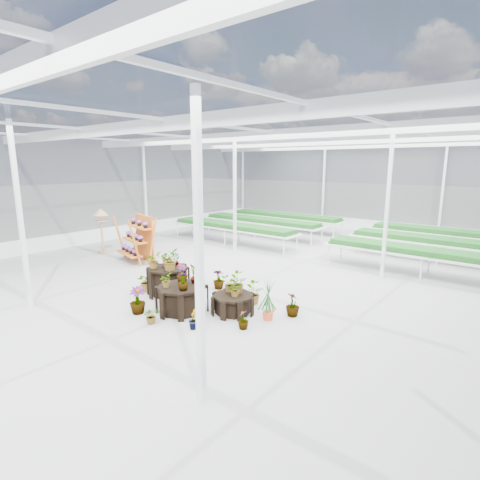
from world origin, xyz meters
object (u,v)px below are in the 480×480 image
Objects in this scene: plinth_mid at (182,299)px; plinth_low at (233,304)px; shelf_rack at (136,239)px; bird_table at (102,231)px; plinth_tall at (168,281)px.

plinth_low is (1.00, 0.70, -0.10)m from plinth_mid.
shelf_rack is (-5.86, 1.50, 0.61)m from plinth_low.
shelf_rack is 2.02m from bird_table.
plinth_mid is at bearing -145.01° from plinth_low.
bird_table is at bearing 170.04° from plinth_low.
plinth_tall is 1.34m from plinth_mid.
shelf_rack is at bearing 155.64° from plinth_mid.
plinth_tall is 5.89m from bird_table.
bird_table is (-7.88, 1.38, 0.68)m from plinth_low.
plinth_mid is 7.21m from bird_table.
bird_table is at bearing -162.63° from shelf_rack.
bird_table is at bearing 165.37° from plinth_tall.
plinth_low is 8.03m from bird_table.
plinth_tall is 2.21m from plinth_low.
plinth_tall is at bearing -177.40° from plinth_low.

